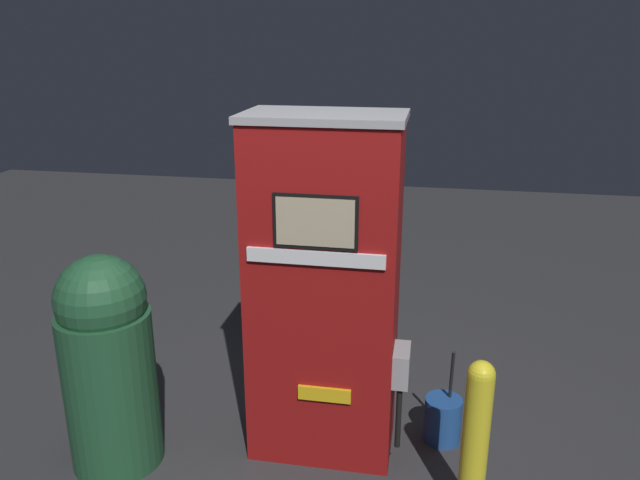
# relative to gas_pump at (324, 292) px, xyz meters

# --- Properties ---
(ground_plane) EXTENTS (14.00, 14.00, 0.00)m
(ground_plane) POSITION_rel_gas_pump_xyz_m (-0.00, -0.25, -1.00)
(ground_plane) COLOR #2D2D30
(gas_pump) EXTENTS (0.92, 0.53, 2.00)m
(gas_pump) POSITION_rel_gas_pump_xyz_m (0.00, 0.00, 0.00)
(gas_pump) COLOR maroon
(gas_pump) RESTS_ON ground_plane
(safety_bollard) EXTENTS (0.13, 0.13, 0.91)m
(safety_bollard) POSITION_rel_gas_pump_xyz_m (0.85, -0.47, -0.52)
(safety_bollard) COLOR yellow
(safety_bollard) RESTS_ON ground_plane
(trash_bin) EXTENTS (0.51, 0.51, 1.27)m
(trash_bin) POSITION_rel_gas_pump_xyz_m (-1.16, -0.37, -0.35)
(trash_bin) COLOR #1E4C2D
(trash_bin) RESTS_ON ground_plane
(squeegee_bucket) EXTENTS (0.23, 0.23, 0.63)m
(squeegee_bucket) POSITION_rel_gas_pump_xyz_m (0.71, 0.16, -0.86)
(squeegee_bucket) COLOR #1E478C
(squeegee_bucket) RESTS_ON ground_plane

